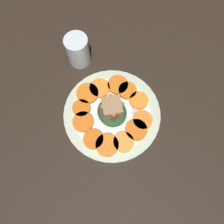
{
  "coord_description": "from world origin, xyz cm",
  "views": [
    {
      "loc": [
        -16.92,
        8.02,
        59.75
      ],
      "look_at": [
        0.0,
        0.0,
        4.1
      ],
      "focal_mm": 35.0,
      "sensor_mm": 36.0,
      "label": 1
    }
  ],
  "objects": [
    {
      "name": "carrot_slice_8",
      "position": [
        -0.2,
        -8.22,
        3.62
      ],
      "size": [
        5.2,
        5.2,
        1.05
      ],
      "primitive_type": "cylinder",
      "color": "orange",
      "rests_on": "plate"
    },
    {
      "name": "fork",
      "position": [
        0.17,
        -6.17,
        3.3
      ],
      "size": [
        17.14,
        2.83,
        0.4
      ],
      "rotation": [
        0.0,
        0.0,
        -0.07
      ],
      "color": "#B2B2B7",
      "rests_on": "plate"
    },
    {
      "name": "carrot_slice_11",
      "position": [
        8.06,
        -0.38,
        3.62
      ],
      "size": [
        5.76,
        5.76,
        1.05
      ],
      "primitive_type": "cylinder",
      "color": "orange",
      "rests_on": "plate"
    },
    {
      "name": "carrot_slice_5",
      "position": [
        -8.59,
        0.75,
        3.62
      ],
      "size": [
        5.38,
        5.38,
        1.05
      ],
      "primitive_type": "cylinder",
      "color": "orange",
      "rests_on": "plate"
    },
    {
      "name": "carrot_slice_7",
      "position": [
        -5.41,
        -6.51,
        3.62
      ],
      "size": [
        5.28,
        5.28,
        1.05
      ],
      "primitive_type": "cylinder",
      "color": "orange",
      "rests_on": "plate"
    },
    {
      "name": "carrot_slice_1",
      "position": [
        4.71,
        7.02,
        3.62
      ],
      "size": [
        4.96,
        4.96,
        1.05
      ],
      "primitive_type": "cylinder",
      "color": "#D66114",
      "rests_on": "plate"
    },
    {
      "name": "water_glass",
      "position": [
        19.97,
        1.23,
        6.7
      ],
      "size": [
        6.54,
        6.54,
        9.39
      ],
      "color": "silver",
      "rests_on": "table_slab"
    },
    {
      "name": "carrot_slice_9",
      "position": [
        4.03,
        -6.75,
        3.62
      ],
      "size": [
        5.18,
        5.18,
        1.05
      ],
      "primitive_type": "cylinder",
      "color": "orange",
      "rests_on": "plate"
    },
    {
      "name": "carrot_slice_10",
      "position": [
        6.78,
        -5.05,
        3.62
      ],
      "size": [
        5.85,
        5.85,
        1.05
      ],
      "primitive_type": "cylinder",
      "color": "orange",
      "rests_on": "plate"
    },
    {
      "name": "plate",
      "position": [
        0.0,
        0.0,
        2.52
      ],
      "size": [
        26.64,
        26.64,
        1.05
      ],
      "color": "beige",
      "rests_on": "table_slab"
    },
    {
      "name": "center_pile",
      "position": [
        0.09,
        0.01,
        6.34
      ],
      "size": [
        8.61,
        7.75,
        6.79
      ],
      "color": "#1E4723",
      "rests_on": "plate"
    },
    {
      "name": "carrot_slice_3",
      "position": [
        -4.5,
        7.5,
        3.62
      ],
      "size": [
        5.32,
        5.32,
        1.05
      ],
      "primitive_type": "cylinder",
      "color": "#D45F13",
      "rests_on": "plate"
    },
    {
      "name": "table_slab",
      "position": [
        0.0,
        0.0,
        1.0
      ],
      "size": [
        120.0,
        120.0,
        2.0
      ],
      "primitive_type": "cube",
      "color": "black",
      "rests_on": "ground"
    },
    {
      "name": "carrot_slice_4",
      "position": [
        -7.42,
        4.92,
        3.62
      ],
      "size": [
        6.03,
        6.03,
        1.05
      ],
      "primitive_type": "cylinder",
      "color": "orange",
      "rests_on": "plate"
    },
    {
      "name": "carrot_slice_2",
      "position": [
        0.96,
        8.11,
        3.62
      ],
      "size": [
        5.65,
        5.65,
        1.05
      ],
      "primitive_type": "cylinder",
      "color": "orange",
      "rests_on": "plate"
    },
    {
      "name": "carrot_slice_6",
      "position": [
        -7.1,
        -3.73,
        3.62
      ],
      "size": [
        5.82,
        5.82,
        1.05
      ],
      "primitive_type": "cylinder",
      "color": "orange",
      "rests_on": "plate"
    },
    {
      "name": "carrot_slice_0",
      "position": [
        8.05,
        3.78,
        3.62
      ],
      "size": [
        6.22,
        6.22,
        1.05
      ],
      "primitive_type": "cylinder",
      "color": "orange",
      "rests_on": "plate"
    }
  ]
}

